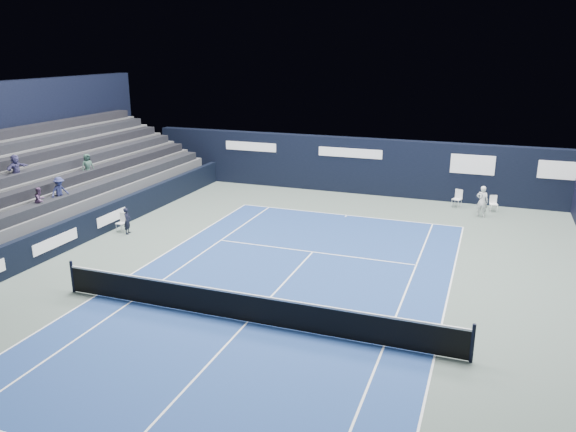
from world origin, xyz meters
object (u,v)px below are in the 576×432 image
(line_judge_chair, at_px, (122,221))
(tennis_player, at_px, (482,201))
(folding_chair_back_b, at_px, (493,202))
(tennis_net, at_px, (247,307))
(folding_chair_back_a, at_px, (458,197))

(line_judge_chair, height_order, tennis_player, tennis_player)
(folding_chair_back_b, relative_size, tennis_net, 0.06)
(tennis_net, relative_size, tennis_player, 8.41)
(line_judge_chair, distance_m, tennis_player, 16.95)
(line_judge_chair, relative_size, tennis_net, 0.07)
(tennis_player, bearing_deg, line_judge_chair, -152.16)
(folding_chair_back_a, xyz_separation_m, tennis_player, (1.21, -1.36, 0.25))
(folding_chair_back_b, distance_m, line_judge_chair, 17.98)
(folding_chair_back_b, distance_m, tennis_net, 16.54)
(folding_chair_back_a, distance_m, folding_chair_back_b, 1.75)
(tennis_player, bearing_deg, folding_chair_back_b, 65.61)
(line_judge_chair, height_order, tennis_net, tennis_net)
(folding_chair_back_a, xyz_separation_m, folding_chair_back_b, (1.74, -0.19, -0.06))
(folding_chair_back_b, height_order, tennis_player, tennis_player)
(tennis_net, bearing_deg, folding_chair_back_b, 66.10)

